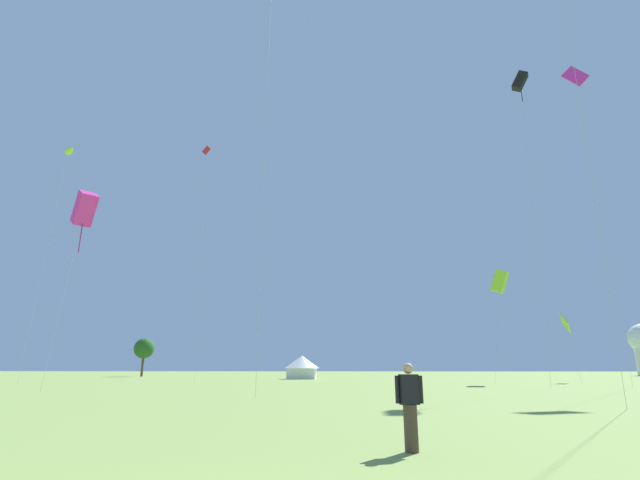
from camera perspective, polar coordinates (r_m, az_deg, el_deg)
The scene contains 10 objects.
kite_black_box at distance 53.50m, azimuth 23.72°, elevation 17.64°, with size 2.76×2.98×30.94m.
kite_lime_diamond at distance 61.55m, azimuth 28.32°, elevation -9.16°, with size 1.00×2.57×7.88m.
kite_lime_box at distance 55.22m, azimuth 21.54°, elevation -4.84°, with size 3.53×3.41×12.30m.
kite_magenta_box at distance 39.10m, azimuth -27.33°, elevation 3.48°, with size 2.54×2.50×14.68m.
kite_magenta_diamond at distance 57.35m, azimuth 29.32°, elevation 17.22°, with size 3.07×1.47×32.64m.
kite_red_diamond at distance 59.52m, azimuth -14.10°, elevation 9.24°, with size 1.45×0.92×28.80m.
kite_lime_parafoil at distance 60.37m, azimuth -28.90°, elevation 9.58°, with size 2.08×1.98×25.87m.
person_spectator at distance 10.10m, azimuth 11.17°, elevation -19.85°, with size 0.57×0.34×1.73m.
festival_tent_center at distance 69.87m, azimuth -2.28°, elevation -15.46°, with size 5.11×5.11×3.32m.
tree_distant_left at distance 94.69m, azimuth -21.12°, elevation -12.55°, with size 3.75×3.75×6.99m.
Camera 1 is at (2.11, -3.73, 1.64)m, focal length 25.60 mm.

